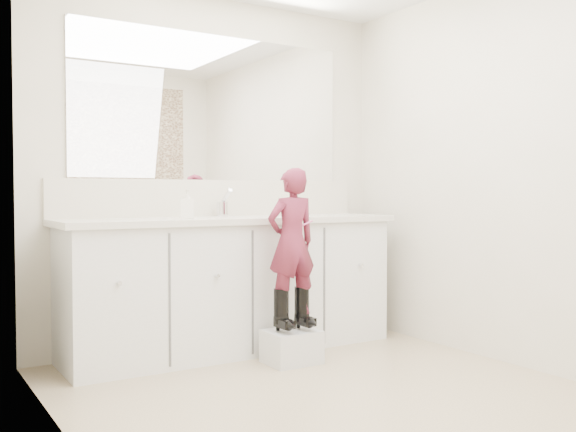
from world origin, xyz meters
TOP-DOWN VIEW (x-y plane):
  - floor at (0.00, 0.00)m, footprint 3.00×3.00m
  - wall_back at (0.00, 1.50)m, footprint 2.60×0.00m
  - wall_left at (-1.30, 0.00)m, footprint 0.00×3.00m
  - wall_right at (1.30, 0.00)m, footprint 0.00×3.00m
  - vanity_cabinet at (0.00, 1.23)m, footprint 2.20×0.55m
  - countertop at (0.00, 1.21)m, footprint 2.28×0.58m
  - backsplash at (0.00, 1.49)m, footprint 2.28×0.03m
  - mirror at (0.00, 1.49)m, footprint 2.00×0.02m
  - faucet at (0.00, 1.38)m, footprint 0.08×0.08m
  - cup at (0.49, 1.18)m, footprint 0.14×0.14m
  - soap_bottle at (-0.35, 1.16)m, footprint 0.11×0.11m
  - step_stool at (0.16, 0.75)m, footprint 0.32×0.27m
  - boot_left at (0.09, 0.75)m, footprint 0.10×0.18m
  - boot_right at (0.24, 0.75)m, footprint 0.10×0.18m
  - toddler at (0.16, 0.75)m, footprint 0.33×0.22m
  - toothbrush at (0.23, 0.73)m, footprint 0.14×0.01m

SIDE VIEW (x-z plane):
  - floor at x=0.00m, z-range 0.00..0.00m
  - step_stool at x=0.16m, z-range 0.00..0.20m
  - boot_left at x=0.09m, z-range 0.20..0.47m
  - boot_right at x=0.24m, z-range 0.20..0.47m
  - vanity_cabinet at x=0.00m, z-range 0.00..0.85m
  - toddler at x=0.16m, z-range 0.30..1.20m
  - toothbrush at x=0.23m, z-range 0.82..0.88m
  - countertop at x=0.00m, z-range 0.85..0.89m
  - cup at x=0.49m, z-range 0.89..0.99m
  - faucet at x=0.00m, z-range 0.89..0.99m
  - soap_bottle at x=-0.35m, z-range 0.89..1.07m
  - backsplash at x=0.00m, z-range 0.89..1.14m
  - wall_back at x=0.00m, z-range -0.10..2.50m
  - wall_left at x=-1.30m, z-range -0.30..2.70m
  - wall_right at x=1.30m, z-range -0.30..2.70m
  - mirror at x=0.00m, z-range 1.14..2.14m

